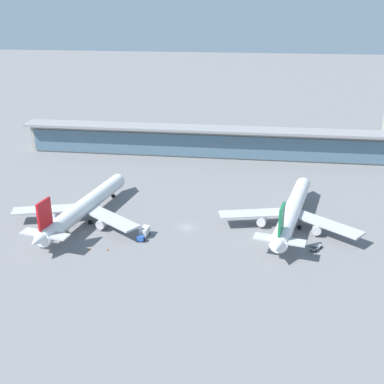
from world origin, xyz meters
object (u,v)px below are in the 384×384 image
object	(u,v)px
service_truck_near_nose_blue	(144,232)
airliner_centre_stand	(292,212)
safety_cone_alpha	(108,249)
safety_cone_bravo	(89,249)
airliner_left_stand	(84,207)
service_truck_under_wing_olive	(63,230)
service_truck_mid_apron_grey	(316,247)

from	to	relation	value
service_truck_near_nose_blue	airliner_centre_stand	bearing A→B (deg)	17.24
safety_cone_alpha	safety_cone_bravo	xyz separation A→B (m)	(-5.93, -0.70, 0.00)
airliner_left_stand	service_truck_under_wing_olive	size ratio (longest dim) A/B	11.04
service_truck_mid_apron_grey	airliner_centre_stand	bearing A→B (deg)	112.73
airliner_left_stand	service_truck_mid_apron_grey	size ratio (longest dim) A/B	10.21
airliner_centre_stand	safety_cone_alpha	size ratio (longest dim) A/B	91.29
service_truck_under_wing_olive	airliner_left_stand	bearing A→B (deg)	67.18
airliner_left_stand	service_truck_under_wing_olive	xyz separation A→B (m)	(-4.15, -9.87, -4.59)
airliner_left_stand	airliner_centre_stand	distance (m)	73.51
service_truck_near_nose_blue	safety_cone_alpha	world-z (taller)	service_truck_near_nose_blue
airliner_left_stand	safety_cone_bravo	xyz separation A→B (m)	(8.69, -20.66, -5.08)
service_truck_under_wing_olive	service_truck_mid_apron_grey	xyz separation A→B (m)	(84.34, -0.77, 0.00)
airliner_left_stand	safety_cone_alpha	size ratio (longest dim) A/B	91.73
service_truck_near_nose_blue	safety_cone_bravo	bearing A→B (deg)	-143.83
service_truck_mid_apron_grey	safety_cone_alpha	world-z (taller)	service_truck_mid_apron_grey
airliner_centre_stand	safety_cone_alpha	world-z (taller)	airliner_centre_stand
airliner_centre_stand	airliner_left_stand	bearing A→B (deg)	-175.44
airliner_left_stand	service_truck_under_wing_olive	distance (m)	11.65
service_truck_mid_apron_grey	safety_cone_bravo	bearing A→B (deg)	-172.03
service_truck_near_nose_blue	safety_cone_alpha	size ratio (longest dim) A/B	10.76
airliner_left_stand	airliner_centre_stand	xyz separation A→B (m)	(73.28, 5.84, 0.00)
airliner_left_stand	service_truck_mid_apron_grey	world-z (taller)	airliner_left_stand
airliner_centre_stand	safety_cone_bravo	size ratio (longest dim) A/B	91.29
service_truck_under_wing_olive	service_truck_mid_apron_grey	size ratio (longest dim) A/B	0.92
safety_cone_alpha	service_truck_near_nose_blue	bearing A→B (deg)	48.17
airliner_centre_stand	service_truck_near_nose_blue	xyz separation A→B (m)	(-49.24, -15.28, -3.71)
service_truck_mid_apron_grey	safety_cone_bravo	distance (m)	72.19
safety_cone_alpha	safety_cone_bravo	size ratio (longest dim) A/B	1.00
airliner_left_stand	service_truck_near_nose_blue	xyz separation A→B (m)	(24.04, -9.44, -3.71)
service_truck_under_wing_olive	safety_cone_bravo	bearing A→B (deg)	-40.03
service_truck_near_nose_blue	service_truck_under_wing_olive	distance (m)	28.21
service_truck_mid_apron_grey	safety_cone_alpha	size ratio (longest dim) A/B	8.99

